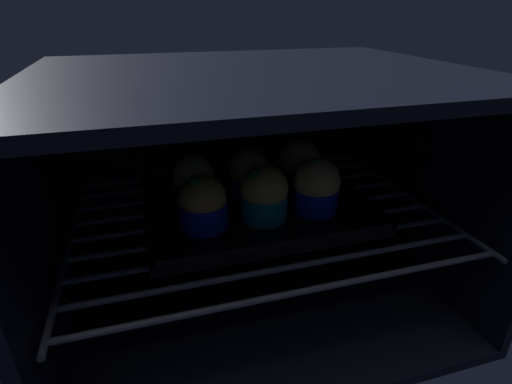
{
  "coord_description": "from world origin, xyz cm",
  "views": [
    {
      "loc": [
        -15.29,
        -29.79,
        43.22
      ],
      "look_at": [
        0.0,
        22.13,
        17.46
      ],
      "focal_mm": 27.65,
      "sensor_mm": 36.0,
      "label": 1
    }
  ],
  "objects_px": {
    "muffin_row0_col1": "(262,195)",
    "muffin_row1_col1": "(249,175)",
    "baking_tray": "(256,208)",
    "muffin_row1_col0": "(194,181)",
    "muffin_row0_col2": "(316,187)",
    "muffin_row0_col0": "(203,204)",
    "muffin_row1_col2": "(299,166)"
  },
  "relations": [
    {
      "from": "muffin_row0_col2",
      "to": "muffin_row1_col1",
      "type": "bearing_deg",
      "value": 136.51
    },
    {
      "from": "baking_tray",
      "to": "muffin_row1_col1",
      "type": "xyz_separation_m",
      "value": [
        -0.0,
        0.04,
        0.04
      ]
    },
    {
      "from": "baking_tray",
      "to": "muffin_row0_col2",
      "type": "relative_size",
      "value": 3.93
    },
    {
      "from": "muffin_row0_col1",
      "to": "muffin_row0_col2",
      "type": "bearing_deg",
      "value": 1.96
    },
    {
      "from": "muffin_row0_col1",
      "to": "muffin_row1_col1",
      "type": "relative_size",
      "value": 1.01
    },
    {
      "from": "baking_tray",
      "to": "muffin_row0_col2",
      "type": "xyz_separation_m",
      "value": [
        0.08,
        -0.04,
        0.04
      ]
    },
    {
      "from": "baking_tray",
      "to": "muffin_row0_col0",
      "type": "distance_m",
      "value": 0.1
    },
    {
      "from": "muffin_row0_col1",
      "to": "muffin_row1_col2",
      "type": "height_order",
      "value": "muffin_row1_col2"
    },
    {
      "from": "muffin_row0_col2",
      "to": "muffin_row1_col2",
      "type": "relative_size",
      "value": 1.02
    },
    {
      "from": "muffin_row0_col0",
      "to": "muffin_row1_col1",
      "type": "bearing_deg",
      "value": 42.37
    },
    {
      "from": "muffin_row1_col0",
      "to": "baking_tray",
      "type": "bearing_deg",
      "value": -24.08
    },
    {
      "from": "baking_tray",
      "to": "muffin_row1_col0",
      "type": "relative_size",
      "value": 4.35
    },
    {
      "from": "muffin_row0_col1",
      "to": "muffin_row1_col1",
      "type": "bearing_deg",
      "value": 87.56
    },
    {
      "from": "muffin_row0_col0",
      "to": "muffin_row0_col1",
      "type": "xyz_separation_m",
      "value": [
        0.08,
        -0.0,
        0.0
      ]
    },
    {
      "from": "muffin_row0_col0",
      "to": "muffin_row0_col2",
      "type": "bearing_deg",
      "value": 0.59
    },
    {
      "from": "muffin_row0_col1",
      "to": "muffin_row1_col0",
      "type": "bearing_deg",
      "value": 135.85
    },
    {
      "from": "baking_tray",
      "to": "muffin_row1_col2",
      "type": "distance_m",
      "value": 0.11
    },
    {
      "from": "muffin_row0_col0",
      "to": "muffin_row1_col0",
      "type": "xyz_separation_m",
      "value": [
        -0.0,
        0.08,
        0.0
      ]
    },
    {
      "from": "muffin_row0_col0",
      "to": "muffin_row1_col0",
      "type": "height_order",
      "value": "muffin_row0_col0"
    },
    {
      "from": "baking_tray",
      "to": "muffin_row0_col1",
      "type": "height_order",
      "value": "muffin_row0_col1"
    },
    {
      "from": "muffin_row0_col0",
      "to": "muffin_row0_col2",
      "type": "height_order",
      "value": "muffin_row0_col2"
    },
    {
      "from": "muffin_row0_col0",
      "to": "muffin_row1_col1",
      "type": "height_order",
      "value": "muffin_row1_col1"
    },
    {
      "from": "baking_tray",
      "to": "muffin_row0_col2",
      "type": "height_order",
      "value": "muffin_row0_col2"
    },
    {
      "from": "baking_tray",
      "to": "muffin_row1_col1",
      "type": "height_order",
      "value": "muffin_row1_col1"
    },
    {
      "from": "muffin_row1_col2",
      "to": "muffin_row0_col0",
      "type": "bearing_deg",
      "value": -154.3
    },
    {
      "from": "baking_tray",
      "to": "muffin_row0_col1",
      "type": "bearing_deg",
      "value": -95.65
    },
    {
      "from": "muffin_row1_col1",
      "to": "baking_tray",
      "type": "bearing_deg",
      "value": -88.91
    },
    {
      "from": "baking_tray",
      "to": "muffin_row1_col0",
      "type": "bearing_deg",
      "value": 155.92
    },
    {
      "from": "muffin_row1_col1",
      "to": "muffin_row0_col2",
      "type": "bearing_deg",
      "value": -43.49
    },
    {
      "from": "muffin_row0_col2",
      "to": "muffin_row0_col1",
      "type": "bearing_deg",
      "value": -178.04
    },
    {
      "from": "muffin_row1_col0",
      "to": "muffin_row1_col1",
      "type": "relative_size",
      "value": 0.95
    },
    {
      "from": "muffin_row0_col0",
      "to": "muffin_row0_col2",
      "type": "relative_size",
      "value": 0.93
    }
  ]
}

